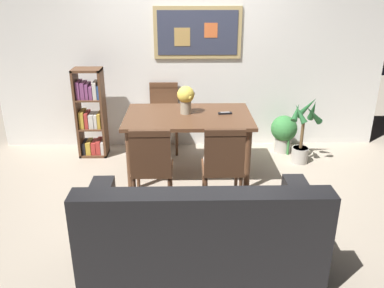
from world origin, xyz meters
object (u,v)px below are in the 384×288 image
bookshelf (92,116)px  potted_ivy (284,131)px  dining_table (188,123)px  tv_remote (225,113)px  dining_chair_far_left (164,112)px  flower_vase (186,97)px  dining_chair_near_left (152,163)px  leather_couch (200,237)px  dining_chair_near_right (223,162)px  potted_palm (303,134)px

bookshelf → potted_ivy: 2.57m
dining_table → tv_remote: 0.44m
dining_chair_far_left → bookshelf: 0.95m
potted_ivy → flower_vase: bearing=-154.4°
dining_chair_near_left → potted_ivy: 2.27m
leather_couch → bookshelf: bookshelf is taller
dining_chair_near_left → bookshelf: bearing=121.2°
dining_table → potted_ivy: size_ratio=2.45×
leather_couch → flower_vase: size_ratio=5.62×
leather_couch → flower_vase: 1.89m
leather_couch → bookshelf: 2.72m
dining_table → bookshelf: (-1.25, 0.64, -0.11)m
leather_couch → flower_vase: (-0.10, 1.78, 0.63)m
dining_chair_near_right → dining_chair_far_left: bearing=111.5°
dining_chair_near_right → flower_vase: size_ratio=2.84×
bookshelf → flower_vase: 1.41m
dining_table → tv_remote: bearing=3.3°
dining_chair_near_right → leather_couch: 0.97m
dining_chair_near_left → potted_palm: 2.15m
dining_chair_near_right → potted_palm: size_ratio=1.06×
dining_table → dining_chair_far_left: bearing=111.1°
potted_ivy → tv_remote: bearing=-142.6°
bookshelf → tv_remote: 1.80m
dining_table → dining_chair_near_left: dining_chair_near_left is taller
tv_remote → bookshelf: bearing=159.9°
bookshelf → potted_ivy: bookshelf is taller
dining_table → dining_chair_near_right: bearing=-68.2°
dining_table → flower_vase: 0.29m
leather_couch → potted_palm: bearing=56.1°
dining_table → leather_couch: size_ratio=0.80×
potted_ivy → tv_remote: tv_remote is taller
dining_chair_far_left → tv_remote: dining_chair_far_left is taller
leather_couch → flower_vase: bearing=93.1°
bookshelf → flower_vase: size_ratio=3.63×
dining_chair_near_right → leather_couch: bearing=-105.9°
dining_table → potted_ivy: dining_table is taller
dining_chair_far_left → flower_vase: 0.92m
dining_chair_near_left → potted_ivy: dining_chair_near_left is taller
potted_ivy → tv_remote: 1.20m
dining_table → dining_chair_far_left: 0.90m
leather_couch → bookshelf: (-1.32, 2.36, 0.24)m
dining_chair_near_right → leather_couch: size_ratio=0.51×
dining_chair_far_left → tv_remote: bearing=-47.3°
dining_table → flower_vase: size_ratio=4.50×
dining_table → potted_palm: (1.45, 0.32, -0.27)m
flower_vase → tv_remote: (0.45, -0.03, -0.18)m
leather_couch → potted_palm: (1.38, 2.05, 0.08)m
dining_table → potted_palm: size_ratio=1.68×
dining_chair_far_left → dining_chair_near_right: same height
potted_ivy → dining_chair_near_right: bearing=-122.7°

